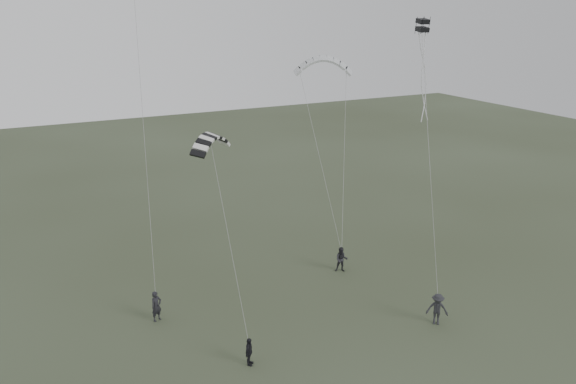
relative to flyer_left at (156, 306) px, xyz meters
name	(u,v)px	position (x,y,z in m)	size (l,w,h in m)	color
ground	(302,346)	(6.24, -6.05, -0.91)	(140.00, 140.00, 0.00)	#313823
flyer_left	(156,306)	(0.00, 0.00, 0.00)	(0.66, 0.44, 1.82)	black
flyer_right	(341,259)	(12.86, 0.66, -0.03)	(0.85, 0.66, 1.75)	#222227
flyer_center	(249,352)	(3.11, -6.32, -0.16)	(0.88, 0.37, 1.51)	black
flyer_far	(437,309)	(14.16, -7.52, 0.03)	(1.22, 0.70, 1.89)	#232327
kite_pale_large	(323,58)	(15.19, 7.65, 12.74)	(4.29, 0.96, 1.73)	#BABDBF
kite_striped	(211,136)	(2.87, -2.48, 10.17)	(2.98, 0.74, 1.17)	black
kite_box	(423,25)	(15.64, -2.69, 15.34)	(0.59, 0.59, 0.70)	black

